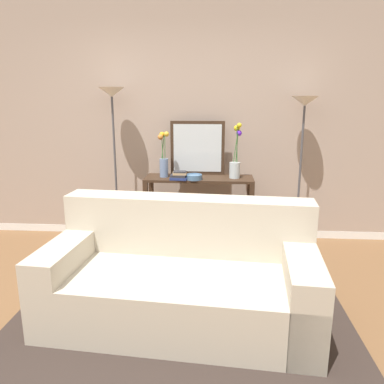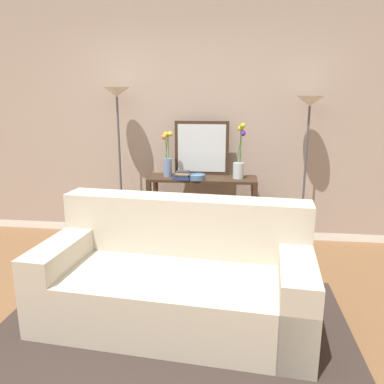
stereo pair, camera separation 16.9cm
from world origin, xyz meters
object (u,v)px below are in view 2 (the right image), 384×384
Objects in this scene: book_stack at (182,176)px; book_row_under_console at (177,239)px; floor_lamp_left at (118,122)px; console_table at (202,199)px; vase_short_flowers at (239,162)px; couch at (177,279)px; fruit_bowl at (197,177)px; floor_lamp_right at (308,131)px; wall_mirror at (202,148)px; vase_tall_flowers at (167,160)px.

book_stack is 0.50× the size of book_row_under_console.
floor_lamp_left reaches higher than book_row_under_console.
book_stack is at bearing -147.59° from console_table.
vase_short_flowers is 1.15m from book_row_under_console.
couch is at bearing -80.68° from book_row_under_console.
floor_lamp_left is 4.58× the size of book_row_under_console.
couch is 2.07m from floor_lamp_left.
book_stack reaches higher than console_table.
fruit_bowl is at bearing 89.92° from couch.
console_table is 3.10× the size of book_row_under_console.
floor_lamp_right is at bearing 7.46° from book_stack.
floor_lamp_right is 1.87m from book_row_under_console.
fruit_bowl reaches higher than console_table.
vase_short_flowers reaches higher than fruit_bowl.
vase_short_flowers is (1.34, -0.04, -0.40)m from floor_lamp_left.
fruit_bowl is (-0.05, -0.13, 0.28)m from console_table.
floor_lamp_right is 9.62× the size of fruit_bowl.
wall_mirror is at bearing 7.68° from floor_lamp_left.
couch is at bearing -106.66° from vase_short_flowers.
vase_short_flowers is at bearing -0.27° from book_row_under_console.
book_row_under_console is (-1.39, -0.04, -1.25)m from floor_lamp_right.
book_stack is at bearing -13.03° from floor_lamp_left.
fruit_bowl is (0.00, 1.36, 0.51)m from couch.
wall_mirror is at bearing 89.30° from couch.
floor_lamp_right is at bearing 0.00° from floor_lamp_left.
book_row_under_console is at bearing -180.00° from console_table.
vase_tall_flowers is at bearing -177.01° from book_row_under_console.
vase_tall_flowers is (0.56, -0.04, -0.40)m from floor_lamp_left.
book_row_under_console is at bearing -178.38° from floor_lamp_right.
wall_mirror is at bearing 58.74° from book_stack.
book_row_under_console is (-0.24, 1.48, -0.25)m from couch.
vase_short_flowers is at bearing -0.46° from console_table.
vase_short_flowers is at bearing -176.55° from floor_lamp_right.
wall_mirror reaches higher than vase_short_flowers.
couch is at bearing -91.88° from console_table.
console_table is 6.21× the size of book_stack.
vase_short_flowers reaches higher than console_table.
floor_lamp_left is at bearing 176.57° from book_row_under_console.
fruit_bowl is (-0.44, -0.12, -0.15)m from vase_short_flowers.
floor_lamp_left is at bearing 166.97° from book_stack.
floor_lamp_left is at bearing 175.44° from vase_tall_flowers.
book_row_under_console is (-0.69, 0.00, -0.92)m from vase_short_flowers.
vase_tall_flowers is (-0.34, 1.48, 0.68)m from couch.
console_table is at bearing 88.12° from couch.
console_table is 1.95× the size of wall_mirror.
fruit_bowl is (-0.02, -0.29, -0.27)m from wall_mirror.
floor_lamp_left reaches higher than couch.
book_stack is (0.74, -0.17, -0.55)m from floor_lamp_left.
book_row_under_console is (0.66, -0.04, -1.33)m from floor_lamp_left.
book_stack reaches higher than book_row_under_console.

